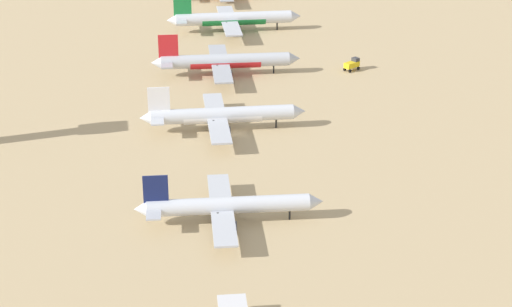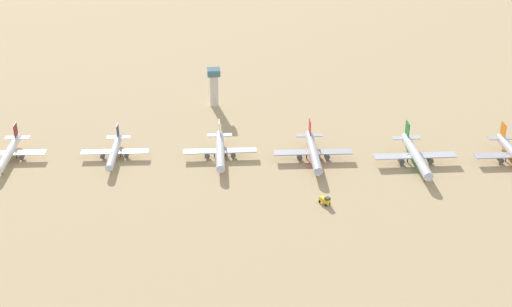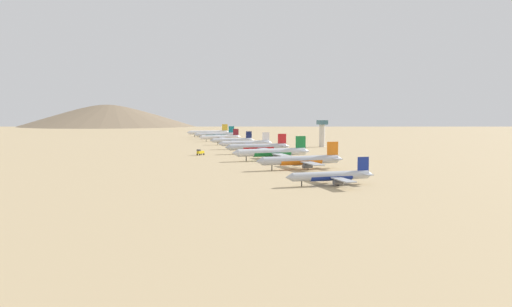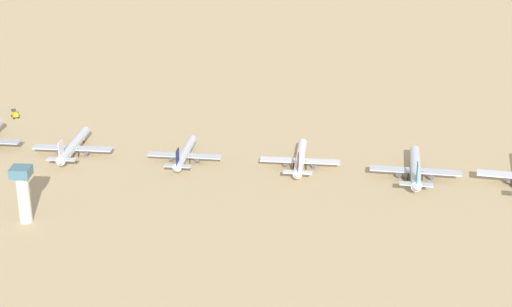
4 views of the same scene
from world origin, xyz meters
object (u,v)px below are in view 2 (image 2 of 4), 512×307
at_px(service_truck, 325,200).
at_px(control_tower, 214,85).
at_px(parked_jet_4, 220,151).
at_px(parked_jet_2, 9,153).
at_px(parked_jet_5, 313,152).
at_px(parked_jet_3, 114,152).
at_px(parked_jet_6, 416,156).

bearing_deg(service_truck, control_tower, -159.67).
xyz_separation_m(parked_jet_4, service_truck, (47.61, 43.00, -2.20)).
height_order(parked_jet_2, parked_jet_5, parked_jet_5).
distance_m(parked_jet_2, control_tower, 118.35).
distance_m(parked_jet_2, parked_jet_5, 147.91).
height_order(parked_jet_4, control_tower, control_tower).
relative_size(parked_jet_3, parked_jet_5, 0.86).
bearing_deg(parked_jet_4, service_truck, 42.09).
bearing_deg(control_tower, parked_jet_4, -0.56).
bearing_deg(control_tower, parked_jet_6, 48.31).
bearing_deg(parked_jet_2, parked_jet_4, 85.14).
distance_m(parked_jet_3, parked_jet_6, 146.06).
bearing_deg(parked_jet_3, parked_jet_2, -93.85).
relative_size(parked_jet_2, parked_jet_6, 0.87).
distance_m(parked_jet_3, parked_jet_4, 51.58).
relative_size(parked_jet_2, parked_jet_5, 0.91).
height_order(parked_jet_3, parked_jet_6, parked_jet_6).
relative_size(parked_jet_2, control_tower, 1.93).
height_order(parked_jet_3, parked_jet_4, parked_jet_4).
xyz_separation_m(parked_jet_3, parked_jet_4, (5.27, 51.31, 0.33)).
xyz_separation_m(parked_jet_2, service_truck, (56.30, 145.18, -2.08)).
bearing_deg(service_truck, parked_jet_4, -137.91).
xyz_separation_m(parked_jet_2, parked_jet_6, (24.47, 195.40, 0.58)).
distance_m(parked_jet_4, parked_jet_6, 94.55).
height_order(parked_jet_2, control_tower, control_tower).
height_order(parked_jet_2, parked_jet_4, parked_jet_4).
bearing_deg(parked_jet_4, parked_jet_2, -94.86).
relative_size(parked_jet_4, control_tower, 2.01).
height_order(parked_jet_3, parked_jet_5, parked_jet_5).
relative_size(parked_jet_3, service_truck, 7.14).
distance_m(parked_jet_6, service_truck, 59.52).
relative_size(parked_jet_4, parked_jet_5, 0.94).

